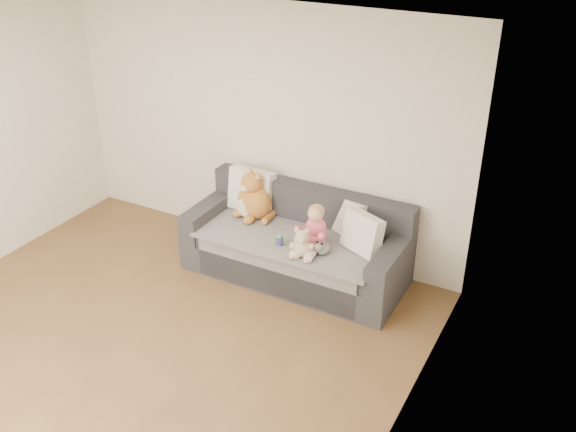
% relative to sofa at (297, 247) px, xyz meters
% --- Properties ---
extents(room_shell, '(5.00, 5.00, 5.00)m').
position_rel_sofa_xyz_m(room_shell, '(-0.67, -1.64, 0.99)').
color(room_shell, brown).
rests_on(room_shell, ground).
extents(sofa, '(2.20, 0.94, 0.85)m').
position_rel_sofa_xyz_m(sofa, '(0.00, 0.00, 0.00)').
color(sofa, '#2A2A2F').
rests_on(sofa, ground).
extents(cushion_left, '(0.50, 0.24, 0.47)m').
position_rel_sofa_xyz_m(cushion_left, '(-0.65, 0.22, 0.39)').
color(cushion_left, silver).
rests_on(cushion_left, sofa).
extents(cushion_right_back, '(0.44, 0.35, 0.38)m').
position_rel_sofa_xyz_m(cushion_right_back, '(0.42, 0.23, 0.35)').
color(cushion_right_back, silver).
rests_on(cushion_right_back, sofa).
extents(cushion_right_front, '(0.45, 0.34, 0.39)m').
position_rel_sofa_xyz_m(cushion_right_front, '(0.69, -0.02, 0.35)').
color(cushion_right_front, silver).
rests_on(cushion_right_front, sofa).
extents(toddler, '(0.32, 0.45, 0.45)m').
position_rel_sofa_xyz_m(toddler, '(0.27, -0.18, 0.35)').
color(toddler, '#DC4D7B').
rests_on(toddler, sofa).
extents(plush_cat, '(0.42, 0.39, 0.56)m').
position_rel_sofa_xyz_m(plush_cat, '(-0.56, 0.09, 0.37)').
color(plush_cat, '#AF5D27').
rests_on(plush_cat, sofa).
extents(teddy_bear, '(0.22, 0.18, 0.29)m').
position_rel_sofa_xyz_m(teddy_bear, '(0.24, -0.37, 0.28)').
color(teddy_bear, '#C8B68A').
rests_on(teddy_bear, sofa).
extents(plush_cow, '(0.13, 0.20, 0.16)m').
position_rel_sofa_xyz_m(plush_cow, '(0.39, -0.25, 0.23)').
color(plush_cow, white).
rests_on(plush_cow, sofa).
extents(sippy_cup, '(0.11, 0.08, 0.12)m').
position_rel_sofa_xyz_m(sippy_cup, '(-0.04, -0.29, 0.23)').
color(sippy_cup, '#3F348F').
rests_on(sippy_cup, sofa).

